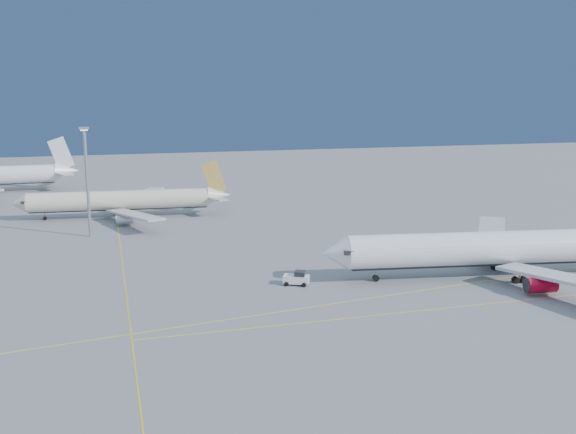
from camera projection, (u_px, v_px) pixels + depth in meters
The scene contains 6 objects.
ground at pixel (365, 286), 110.86m from camera, with size 500.00×500.00×0.00m, color slate.
taxiway_lines at pixel (274, 283), 112.86m from camera, with size 118.86×140.00×0.02m.
airliner_virgin at pixel (513, 248), 116.02m from camera, with size 69.94×62.26×17.28m.
airliner_etihad at pixel (124, 200), 170.25m from camera, with size 57.09×52.56×14.89m.
pushback_tug at pixel (297, 278), 111.52m from camera, with size 4.93×4.11×2.48m.
light_mast at pixel (87, 173), 145.66m from camera, with size 2.18×2.18×25.17m.
Camera 1 is at (-42.19, -98.60, 33.34)m, focal length 40.00 mm.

